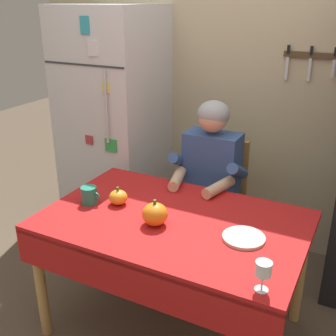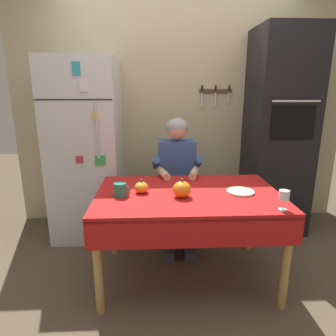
{
  "view_description": "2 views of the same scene",
  "coord_description": "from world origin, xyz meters",
  "px_view_note": "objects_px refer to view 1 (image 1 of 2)",
  "views": [
    {
      "loc": [
        0.87,
        -1.67,
        1.84
      ],
      "look_at": [
        -0.14,
        0.3,
        0.93
      ],
      "focal_mm": 44.5,
      "sensor_mm": 36.0,
      "label": 1
    },
    {
      "loc": [
        -0.25,
        -2.03,
        1.51
      ],
      "look_at": [
        -0.15,
        0.22,
        0.9
      ],
      "focal_mm": 31.46,
      "sensor_mm": 36.0,
      "label": 2
    }
  ],
  "objects_px": {
    "chair_behind_person": "(216,198)",
    "pumpkin_medium": "(155,214)",
    "refrigerator": "(115,126)",
    "dining_table": "(172,233)",
    "seated_person": "(208,179)",
    "serving_tray": "(244,238)",
    "wine_glass": "(263,270)",
    "coffee_mug": "(89,195)",
    "pumpkin_large": "(118,197)"
  },
  "relations": [
    {
      "from": "chair_behind_person",
      "to": "pumpkin_medium",
      "type": "height_order",
      "value": "chair_behind_person"
    },
    {
      "from": "refrigerator",
      "to": "chair_behind_person",
      "type": "distance_m",
      "value": 0.99
    },
    {
      "from": "dining_table",
      "to": "seated_person",
      "type": "height_order",
      "value": "seated_person"
    },
    {
      "from": "pumpkin_medium",
      "to": "serving_tray",
      "type": "relative_size",
      "value": 0.68
    },
    {
      "from": "wine_glass",
      "to": "chair_behind_person",
      "type": "bearing_deg",
      "value": 118.57
    },
    {
      "from": "refrigerator",
      "to": "wine_glass",
      "type": "distance_m",
      "value": 1.97
    },
    {
      "from": "coffee_mug",
      "to": "pumpkin_large",
      "type": "bearing_deg",
      "value": 23.53
    },
    {
      "from": "dining_table",
      "to": "pumpkin_medium",
      "type": "xyz_separation_m",
      "value": [
        -0.06,
        -0.08,
        0.14
      ]
    },
    {
      "from": "seated_person",
      "to": "coffee_mug",
      "type": "relative_size",
      "value": 10.47
    },
    {
      "from": "wine_glass",
      "to": "pumpkin_medium",
      "type": "relative_size",
      "value": 0.95
    },
    {
      "from": "pumpkin_large",
      "to": "wine_glass",
      "type": "bearing_deg",
      "value": -21.81
    },
    {
      "from": "seated_person",
      "to": "serving_tray",
      "type": "height_order",
      "value": "seated_person"
    },
    {
      "from": "pumpkin_large",
      "to": "serving_tray",
      "type": "distance_m",
      "value": 0.76
    },
    {
      "from": "chair_behind_person",
      "to": "serving_tray",
      "type": "height_order",
      "value": "chair_behind_person"
    },
    {
      "from": "dining_table",
      "to": "wine_glass",
      "type": "xyz_separation_m",
      "value": [
        0.58,
        -0.35,
        0.18
      ]
    },
    {
      "from": "dining_table",
      "to": "coffee_mug",
      "type": "height_order",
      "value": "coffee_mug"
    },
    {
      "from": "pumpkin_large",
      "to": "serving_tray",
      "type": "bearing_deg",
      "value": -2.61
    },
    {
      "from": "dining_table",
      "to": "chair_behind_person",
      "type": "bearing_deg",
      "value": 92.79
    },
    {
      "from": "dining_table",
      "to": "serving_tray",
      "type": "xyz_separation_m",
      "value": [
        0.4,
        -0.01,
        0.09
      ]
    },
    {
      "from": "wine_glass",
      "to": "serving_tray",
      "type": "relative_size",
      "value": 0.64
    },
    {
      "from": "pumpkin_large",
      "to": "refrigerator",
      "type": "bearing_deg",
      "value": 124.72
    },
    {
      "from": "refrigerator",
      "to": "dining_table",
      "type": "distance_m",
      "value": 1.32
    },
    {
      "from": "seated_person",
      "to": "wine_glass",
      "type": "distance_m",
      "value": 1.14
    },
    {
      "from": "dining_table",
      "to": "coffee_mug",
      "type": "bearing_deg",
      "value": -175.49
    },
    {
      "from": "refrigerator",
      "to": "pumpkin_large",
      "type": "height_order",
      "value": "refrigerator"
    },
    {
      "from": "chair_behind_person",
      "to": "wine_glass",
      "type": "xyz_separation_m",
      "value": [
        0.62,
        -1.14,
        0.33
      ]
    },
    {
      "from": "dining_table",
      "to": "chair_behind_person",
      "type": "distance_m",
      "value": 0.81
    },
    {
      "from": "dining_table",
      "to": "chair_behind_person",
      "type": "height_order",
      "value": "chair_behind_person"
    },
    {
      "from": "wine_glass",
      "to": "pumpkin_medium",
      "type": "height_order",
      "value": "pumpkin_medium"
    },
    {
      "from": "coffee_mug",
      "to": "dining_table",
      "type": "bearing_deg",
      "value": 4.51
    },
    {
      "from": "chair_behind_person",
      "to": "pumpkin_medium",
      "type": "xyz_separation_m",
      "value": [
        -0.02,
        -0.87,
        0.29
      ]
    },
    {
      "from": "serving_tray",
      "to": "chair_behind_person",
      "type": "bearing_deg",
      "value": 118.75
    },
    {
      "from": "refrigerator",
      "to": "dining_table",
      "type": "xyz_separation_m",
      "value": [
        0.95,
        -0.88,
        -0.24
      ]
    },
    {
      "from": "refrigerator",
      "to": "serving_tray",
      "type": "distance_m",
      "value": 1.63
    },
    {
      "from": "seated_person",
      "to": "pumpkin_large",
      "type": "bearing_deg",
      "value": -118.82
    },
    {
      "from": "serving_tray",
      "to": "refrigerator",
      "type": "bearing_deg",
      "value": 146.58
    },
    {
      "from": "seated_person",
      "to": "pumpkin_medium",
      "type": "bearing_deg",
      "value": -91.5
    },
    {
      "from": "serving_tray",
      "to": "pumpkin_large",
      "type": "bearing_deg",
      "value": 177.39
    },
    {
      "from": "seated_person",
      "to": "pumpkin_large",
      "type": "height_order",
      "value": "seated_person"
    },
    {
      "from": "chair_behind_person",
      "to": "wine_glass",
      "type": "height_order",
      "value": "chair_behind_person"
    },
    {
      "from": "pumpkin_medium",
      "to": "refrigerator",
      "type": "bearing_deg",
      "value": 132.8
    },
    {
      "from": "chair_behind_person",
      "to": "coffee_mug",
      "type": "xyz_separation_m",
      "value": [
        -0.47,
        -0.83,
        0.28
      ]
    },
    {
      "from": "chair_behind_person",
      "to": "coffee_mug",
      "type": "height_order",
      "value": "chair_behind_person"
    },
    {
      "from": "seated_person",
      "to": "serving_tray",
      "type": "xyz_separation_m",
      "value": [
        0.44,
        -0.61,
        0.01
      ]
    },
    {
      "from": "dining_table",
      "to": "seated_person",
      "type": "xyz_separation_m",
      "value": [
        -0.04,
        0.6,
        0.08
      ]
    },
    {
      "from": "dining_table",
      "to": "pumpkin_large",
      "type": "distance_m",
      "value": 0.38
    },
    {
      "from": "coffee_mug",
      "to": "pumpkin_large",
      "type": "xyz_separation_m",
      "value": [
        0.15,
        0.07,
        -0.01
      ]
    },
    {
      "from": "dining_table",
      "to": "seated_person",
      "type": "bearing_deg",
      "value": 93.66
    },
    {
      "from": "dining_table",
      "to": "pumpkin_large",
      "type": "xyz_separation_m",
      "value": [
        -0.36,
        0.03,
        0.13
      ]
    },
    {
      "from": "chair_behind_person",
      "to": "serving_tray",
      "type": "relative_size",
      "value": 4.4
    }
  ]
}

